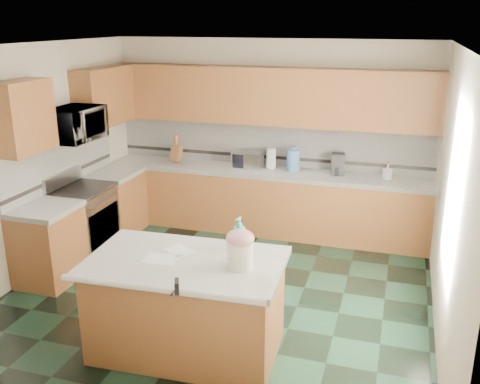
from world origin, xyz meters
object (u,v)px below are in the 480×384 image
(island_base, at_px, (187,308))
(knife_block, at_px, (176,154))
(island_top, at_px, (185,263))
(coffee_maker, at_px, (338,164))
(treat_jar, at_px, (240,255))
(soap_bottle_island, at_px, (239,234))
(toaster_oven, at_px, (248,160))

(island_base, relative_size, knife_block, 6.60)
(island_top, height_order, coffee_maker, coffee_maker)
(treat_jar, distance_m, coffee_maker, 3.17)
(soap_bottle_island, bearing_deg, treat_jar, -56.66)
(island_base, xyz_separation_m, soap_bottle_island, (0.40, 0.33, 0.65))
(soap_bottle_island, xyz_separation_m, coffee_maker, (0.53, 2.81, -0.02))
(treat_jar, height_order, knife_block, knife_block)
(coffee_maker, bearing_deg, soap_bottle_island, -110.45)
(treat_jar, height_order, toaster_oven, toaster_oven)
(soap_bottle_island, distance_m, toaster_oven, 2.88)
(island_base, bearing_deg, island_top, -3.07)
(island_base, distance_m, toaster_oven, 3.18)
(soap_bottle_island, bearing_deg, coffee_maker, 94.23)
(treat_jar, xyz_separation_m, soap_bottle_island, (-0.11, 0.33, 0.05))
(soap_bottle_island, relative_size, coffee_maker, 1.12)
(knife_block, relative_size, coffee_maker, 0.85)
(knife_block, bearing_deg, toaster_oven, 6.75)
(island_top, bearing_deg, soap_bottle_island, 36.20)
(soap_bottle_island, height_order, knife_block, soap_bottle_island)
(island_top, bearing_deg, knife_block, 111.81)
(island_top, xyz_separation_m, soap_bottle_island, (0.40, 0.33, 0.19))
(knife_block, xyz_separation_m, coffee_maker, (2.38, 0.03, 0.02))
(island_base, height_order, soap_bottle_island, soap_bottle_island)
(island_base, distance_m, soap_bottle_island, 0.83)
(knife_block, relative_size, toaster_oven, 0.61)
(toaster_oven, height_order, coffee_maker, coffee_maker)
(toaster_oven, xyz_separation_m, coffee_maker, (1.27, 0.03, 0.03))
(island_top, relative_size, treat_jar, 7.50)
(coffee_maker, bearing_deg, treat_jar, -107.39)
(treat_jar, distance_m, knife_block, 3.67)
(toaster_oven, bearing_deg, coffee_maker, 5.03)
(island_top, bearing_deg, toaster_oven, 93.13)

